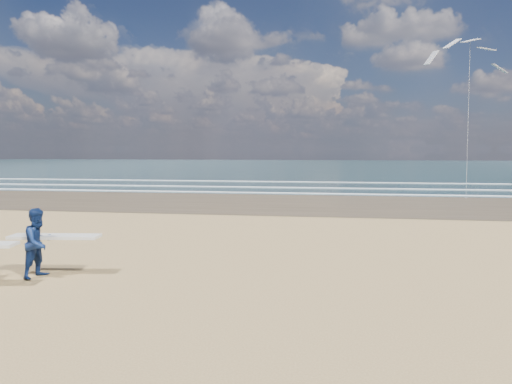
# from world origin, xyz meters

# --- Properties ---
(ocean) EXTENTS (220.00, 100.00, 0.02)m
(ocean) POSITION_xyz_m (20.00, 72.00, 0.01)
(ocean) COLOR #183336
(ocean) RESTS_ON ground
(foam_breakers) EXTENTS (220.00, 11.70, 0.05)m
(foam_breakers) POSITION_xyz_m (20.00, 28.10, 0.05)
(foam_breakers) COLOR white
(foam_breakers) RESTS_ON ground
(surfer_far) EXTENTS (2.25, 1.21, 1.69)m
(surfer_far) POSITION_xyz_m (-0.45, 1.16, 0.85)
(surfer_far) COLOR #0E2150
(surfer_far) RESTS_ON ground
(kite_1) EXTENTS (5.53, 4.71, 11.77)m
(kite_1) POSITION_xyz_m (15.91, 24.17, 6.39)
(kite_1) COLOR slate
(kite_1) RESTS_ON ground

